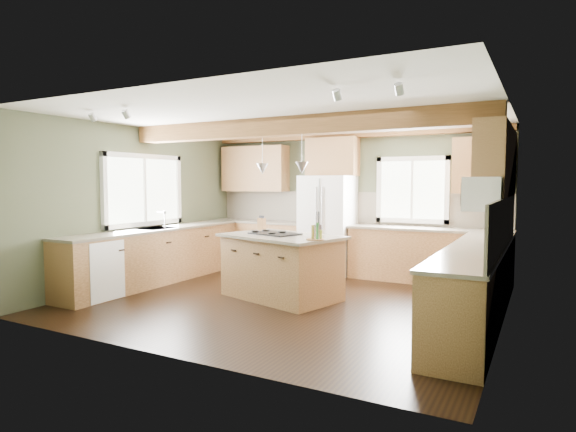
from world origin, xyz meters
The scene contains 37 objects.
floor centered at (0.00, 0.00, 0.00)m, with size 5.60×5.60×0.00m, color black.
ceiling centered at (0.00, 0.00, 2.60)m, with size 5.60×5.60×0.00m, color silver.
wall_back centered at (0.00, 2.50, 1.30)m, with size 5.60×5.60×0.00m, color #495039.
wall_left centered at (-2.80, 0.00, 1.30)m, with size 5.00×5.00×0.00m, color #495039.
wall_right centered at (2.80, 0.00, 1.30)m, with size 5.00×5.00×0.00m, color #495039.
ceiling_beam centered at (0.00, 0.10, 2.47)m, with size 5.55×0.26×0.26m, color #533417.
soffit_trim centered at (0.00, 2.40, 2.54)m, with size 5.55×0.20×0.10m, color #533417.
backsplash_back centered at (0.00, 2.48, 1.21)m, with size 5.58×0.03×0.58m, color brown.
backsplash_right centered at (2.78, 0.05, 1.21)m, with size 0.03×3.70×0.58m, color brown.
base_cab_back_left centered at (-1.79, 2.20, 0.44)m, with size 2.02×0.60×0.88m, color brown.
counter_back_left centered at (-1.79, 2.20, 0.90)m, with size 2.06×0.64×0.04m, color #50493A.
base_cab_back_right centered at (1.49, 2.20, 0.44)m, with size 2.62×0.60×0.88m, color brown.
counter_back_right centered at (1.49, 2.20, 0.90)m, with size 2.66×0.64×0.04m, color #50493A.
base_cab_left centered at (-2.50, 0.05, 0.44)m, with size 0.60×3.70×0.88m, color brown.
counter_left centered at (-2.50, 0.05, 0.90)m, with size 0.64×3.74×0.04m, color #50493A.
base_cab_right centered at (2.50, 0.05, 0.44)m, with size 0.60×3.70×0.88m, color brown.
counter_right centered at (2.50, 0.05, 0.90)m, with size 0.64×3.74×0.04m, color #50493A.
upper_cab_back_left centered at (-1.99, 2.33, 1.95)m, with size 1.40×0.35×0.90m, color brown.
upper_cab_over_fridge centered at (-0.30, 2.33, 2.15)m, with size 0.96×0.35×0.70m, color brown.
upper_cab_right centered at (2.62, 0.90, 1.95)m, with size 0.35×2.20×0.90m, color brown.
upper_cab_back_corner centered at (2.30, 2.33, 1.95)m, with size 0.90×0.35×0.90m, color brown.
window_left centered at (-2.78, 0.05, 1.55)m, with size 0.04×1.60×1.05m, color white.
window_back centered at (1.15, 2.48, 1.55)m, with size 1.10×0.04×1.00m, color white.
sink centered at (-2.50, 0.05, 0.91)m, with size 0.50×0.65×0.03m, color #262628.
faucet centered at (-2.32, 0.05, 1.05)m, with size 0.02×0.02×0.28m, color #B2B2B7.
dishwasher centered at (-2.49, -1.25, 0.43)m, with size 0.60×0.60×0.84m, color white.
oven centered at (2.49, -1.25, 0.43)m, with size 0.60×0.72×0.84m, color white.
microwave centered at (2.58, -0.05, 1.55)m, with size 0.40×0.70×0.38m, color white.
pendant_left centered at (-0.53, 0.21, 1.88)m, with size 0.18×0.18×0.16m, color #B2B2B7.
pendant_right centered at (0.23, -0.01, 1.88)m, with size 0.18×0.18×0.16m, color #B2B2B7.
refrigerator centered at (-0.30, 2.12, 0.90)m, with size 0.90×0.74×1.80m, color white.
island centered at (-0.15, 0.10, 0.44)m, with size 1.59×0.97×0.88m, color brown.
island_top centered at (-0.15, 0.10, 0.90)m, with size 1.70×1.08×0.04m, color #50493A.
cooktop centered at (-0.28, 0.14, 0.93)m, with size 0.69×0.46×0.02m, color black.
knife_block centered at (-0.79, 0.60, 1.01)m, with size 0.11×0.08×0.19m, color brown.
utensil_crock centered at (0.36, 0.25, 1.00)m, with size 0.12×0.12×0.16m, color #474038.
bottle_tray centered at (0.54, -0.22, 1.03)m, with size 0.24×0.24×0.22m, color brown, non-canonical shape.
Camera 1 is at (3.19, -5.95, 1.68)m, focal length 30.00 mm.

